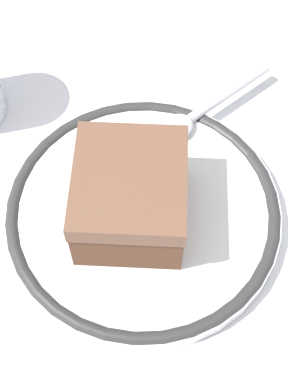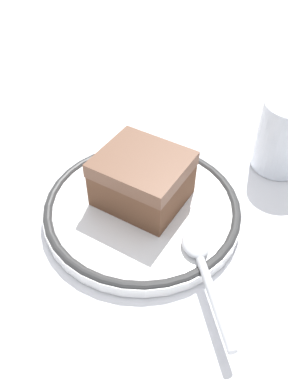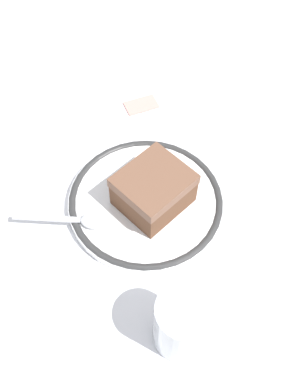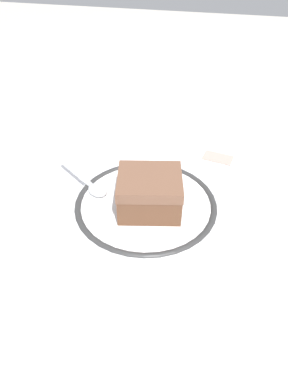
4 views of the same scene
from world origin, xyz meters
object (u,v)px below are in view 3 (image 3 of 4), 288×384
plate (144,202)px  sugar_packet (141,104)px  napkin (38,149)px  cake_slice (154,190)px  cup (182,325)px  spoon (75,219)px

plate → sugar_packet: (0.16, -0.10, -0.00)m
napkin → cake_slice: bearing=-153.1°
plate → sugar_packet: bearing=-31.2°
cake_slice → cup: cup is taller
napkin → sugar_packet: size_ratio=2.50×
plate → cake_slice: (-0.01, -0.01, 0.03)m
cup → napkin: bearing=3.2°
spoon → sugar_packet: spoon is taller
plate → cake_slice: 0.03m
cake_slice → plate: bearing=51.5°
spoon → sugar_packet: bearing=-53.6°
sugar_packet → cake_slice: bearing=152.4°
cup → napkin: cup is taller
plate → spoon: size_ratio=1.92×
spoon → napkin: size_ratio=0.85×
plate → napkin: (0.16, 0.08, -0.01)m
cup → sugar_packet: (0.32, -0.15, -0.03)m
plate → spoon: bearing=77.3°
cake_slice → sugar_packet: (0.17, -0.09, -0.04)m
cake_slice → napkin: 0.19m
cake_slice → spoon: bearing=74.4°
plate → napkin: bearing=25.3°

